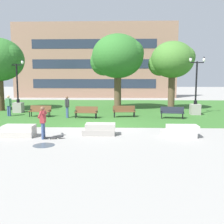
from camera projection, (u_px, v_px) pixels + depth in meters
name	position (u px, v px, depth m)	size (l,w,h in m)	color
ground_plane	(99.00, 128.00, 16.80)	(140.00, 140.00, 0.00)	gray
grass_lawn	(107.00, 109.00, 26.71)	(40.00, 20.00, 0.02)	#336628
concrete_block_center	(18.00, 131.00, 14.21)	(1.81, 0.90, 0.64)	#B2ADA3
concrete_block_left	(100.00, 129.00, 14.68)	(1.83, 0.90, 0.64)	#9E9991
concrete_block_right	(180.00, 131.00, 14.15)	(1.92, 0.90, 0.64)	#BCB7B2
person_skateboarder	(43.00, 120.00, 13.62)	(0.26, 1.58, 1.71)	#384C7A
skateboard	(54.00, 137.00, 13.73)	(1.04, 0.40, 0.14)	black
puddle	(44.00, 145.00, 12.43)	(1.05, 1.05, 0.01)	#47515B
park_bench_near_left	(124.00, 111.00, 21.07)	(1.85, 0.76, 0.90)	brown
park_bench_near_right	(40.00, 110.00, 21.23)	(1.86, 0.77, 0.90)	brown
park_bench_far_left	(172.00, 112.00, 20.33)	(1.86, 0.78, 0.90)	#1E232D
park_bench_far_right	(86.00, 111.00, 20.55)	(1.85, 0.72, 0.90)	brown
lamp_post_center	(195.00, 103.00, 22.36)	(1.32, 0.80, 4.90)	gray
lamp_post_left	(18.00, 102.00, 23.70)	(1.32, 0.80, 4.76)	gray
tree_near_right	(117.00, 57.00, 25.63)	(5.29, 5.03, 7.36)	brown
tree_far_right	(172.00, 61.00, 25.33)	(4.35, 4.15, 6.63)	brown
person_bystander_near_lawn	(67.00, 106.00, 20.62)	(0.42, 0.58, 1.71)	#384C7A
person_bystander_far_lawn	(9.00, 105.00, 21.45)	(0.68, 0.37, 1.71)	#384C7A
building_facade_distant	(94.00, 60.00, 40.40)	(25.35, 1.03, 11.51)	#8E6B56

